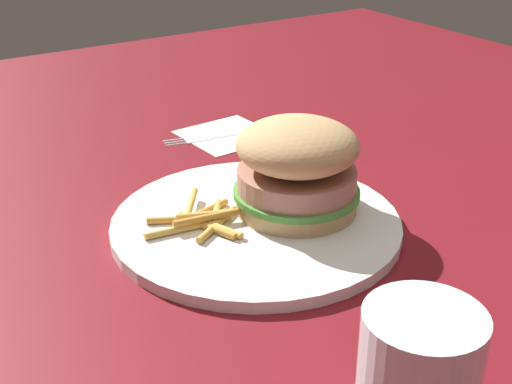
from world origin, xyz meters
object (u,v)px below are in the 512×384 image
Objects in this scene: sandwich at (297,166)px; fries_pile at (203,219)px; fork at (226,133)px; plate at (256,224)px; napkin at (227,134)px.

sandwich is 1.23× the size of fries_pile.
plate is at bearing -114.23° from fork.
fries_pile is at bearing -125.57° from fork.
fries_pile is (-0.05, 0.02, 0.01)m from plate.
fries_pile is at bearing -125.88° from napkin.
sandwich reaches higher than napkin.
fork reaches higher than napkin.
fries_pile is at bearing 157.83° from plate.
sandwich is 0.74× the size of fork.
plate is 1.67× the size of fork.
fork is at bearing 75.76° from sandwich.
napkin is (0.11, 0.24, -0.01)m from plate.
fork is at bearing 168.20° from napkin.
fries_pile is 0.95× the size of napkin.
napkin is 0.00m from fork.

